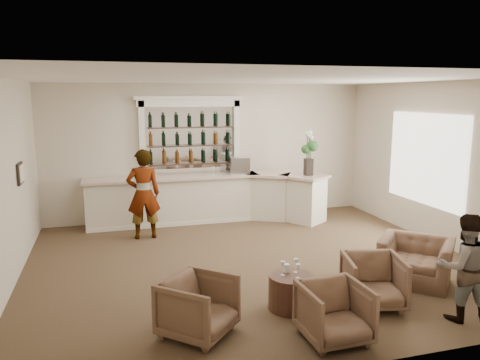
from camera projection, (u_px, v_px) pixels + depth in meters
name	position (u px, v px, depth m)	size (l,w,h in m)	color
ground	(253.00, 263.00, 8.56)	(8.00, 8.00, 0.00)	brown
room_shell	(250.00, 132.00, 8.85)	(8.04, 7.02, 3.32)	beige
bar_counter	(209.00, 198.00, 11.24)	(5.72, 1.80, 1.14)	white
back_bar_alcove	(191.00, 137.00, 11.28)	(2.64, 0.25, 3.00)	white
cocktail_table	(291.00, 292.00, 6.68)	(0.65, 0.65, 0.50)	#492C1F
sommelier	(143.00, 194.00, 9.88)	(0.70, 0.46, 1.92)	gray
guest	(464.00, 267.00, 6.28)	(0.72, 0.56, 1.48)	gray
armchair_left	(198.00, 307.00, 5.92)	(0.82, 0.84, 0.76)	brown
armchair_center	(334.00, 313.00, 5.79)	(0.78, 0.80, 0.73)	brown
armchair_right	(373.00, 281.00, 6.74)	(0.80, 0.82, 0.75)	brown
armchair_far	(416.00, 261.00, 7.63)	(1.11, 0.97, 0.72)	brown
espresso_machine	(240.00, 165.00, 11.38)	(0.45, 0.38, 0.40)	#BCBCC1
flower_vase	(309.00, 150.00, 11.04)	(0.28, 0.28, 1.06)	black
wine_glass_bar_left	(213.00, 171.00, 11.10)	(0.07, 0.07, 0.21)	white
wine_glass_bar_right	(234.00, 170.00, 11.25)	(0.07, 0.07, 0.21)	white
wine_glass_tbl_a	(283.00, 268.00, 6.61)	(0.07, 0.07, 0.21)	white
wine_glass_tbl_b	(296.00, 266.00, 6.72)	(0.07, 0.07, 0.21)	white
wine_glass_tbl_c	(298.00, 271.00, 6.50)	(0.07, 0.07, 0.21)	white
napkin_holder	(286.00, 268.00, 6.75)	(0.08, 0.08, 0.12)	silver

